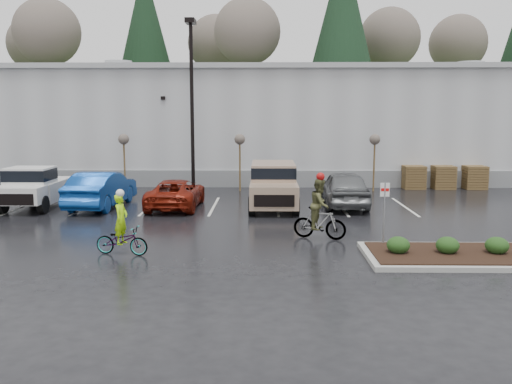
{
  "coord_description": "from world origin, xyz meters",
  "views": [
    {
      "loc": [
        -0.08,
        -17.19,
        4.49
      ],
      "look_at": [
        -0.44,
        3.94,
        1.3
      ],
      "focal_mm": 38.0,
      "sensor_mm": 36.0,
      "label": 1
    }
  ],
  "objects_px": {
    "lamppost": "(192,88)",
    "pallet_stack_a": "(413,177)",
    "pallet_stack_c": "(474,177)",
    "car_grey": "(344,188)",
    "sapling_west": "(124,142)",
    "cyclist_hivis": "(122,234)",
    "pallet_stack_b": "(443,177)",
    "cyclist_olive": "(320,215)",
    "fire_lane_sign": "(384,206)",
    "suv_tan": "(273,186)",
    "car_red": "(176,193)",
    "sapling_mid": "(240,142)",
    "sapling_east": "(375,143)",
    "pickup_white": "(39,186)",
    "car_blue": "(101,189)"
  },
  "relations": [
    {
      "from": "lamppost",
      "to": "pallet_stack_b",
      "type": "distance_m",
      "value": 15.19
    },
    {
      "from": "lamppost",
      "to": "car_grey",
      "type": "relative_size",
      "value": 1.84
    },
    {
      "from": "fire_lane_sign",
      "to": "cyclist_olive",
      "type": "bearing_deg",
      "value": 146.41
    },
    {
      "from": "pallet_stack_b",
      "to": "cyclist_hivis",
      "type": "relative_size",
      "value": 0.65
    },
    {
      "from": "suv_tan",
      "to": "car_grey",
      "type": "distance_m",
      "value": 3.39
    },
    {
      "from": "car_red",
      "to": "pallet_stack_a",
      "type": "bearing_deg",
      "value": -152.09
    },
    {
      "from": "pallet_stack_a",
      "to": "fire_lane_sign",
      "type": "distance_m",
      "value": 14.6
    },
    {
      "from": "lamppost",
      "to": "pallet_stack_c",
      "type": "height_order",
      "value": "lamppost"
    },
    {
      "from": "lamppost",
      "to": "car_grey",
      "type": "distance_m",
      "value": 9.84
    },
    {
      "from": "sapling_west",
      "to": "car_blue",
      "type": "bearing_deg",
      "value": -87.15
    },
    {
      "from": "sapling_west",
      "to": "cyclist_hivis",
      "type": "height_order",
      "value": "sapling_west"
    },
    {
      "from": "sapling_east",
      "to": "car_blue",
      "type": "bearing_deg",
      "value": -158.92
    },
    {
      "from": "car_blue",
      "to": "suv_tan",
      "type": "xyz_separation_m",
      "value": [
        8.04,
        -0.06,
        0.18
      ]
    },
    {
      "from": "pallet_stack_a",
      "to": "suv_tan",
      "type": "bearing_deg",
      "value": -142.23
    },
    {
      "from": "fire_lane_sign",
      "to": "pickup_white",
      "type": "bearing_deg",
      "value": 152.33
    },
    {
      "from": "sapling_east",
      "to": "car_red",
      "type": "height_order",
      "value": "sapling_east"
    },
    {
      "from": "sapling_west",
      "to": "pickup_white",
      "type": "relative_size",
      "value": 0.62
    },
    {
      "from": "sapling_mid",
      "to": "pickup_white",
      "type": "relative_size",
      "value": 0.62
    },
    {
      "from": "pallet_stack_a",
      "to": "cyclist_olive",
      "type": "xyz_separation_m",
      "value": [
        -6.66,
        -12.5,
        0.18
      ]
    },
    {
      "from": "pallet_stack_a",
      "to": "car_blue",
      "type": "xyz_separation_m",
      "value": [
        -16.24,
        -6.29,
        0.17
      ]
    },
    {
      "from": "pallet_stack_b",
      "to": "car_grey",
      "type": "xyz_separation_m",
      "value": [
        -6.55,
        -5.87,
        0.18
      ]
    },
    {
      "from": "pallet_stack_c",
      "to": "car_blue",
      "type": "relative_size",
      "value": 0.26
    },
    {
      "from": "pallet_stack_b",
      "to": "pallet_stack_c",
      "type": "height_order",
      "value": "same"
    },
    {
      "from": "pallet_stack_c",
      "to": "suv_tan",
      "type": "height_order",
      "value": "suv_tan"
    },
    {
      "from": "sapling_mid",
      "to": "car_blue",
      "type": "height_order",
      "value": "sapling_mid"
    },
    {
      "from": "lamppost",
      "to": "cyclist_olive",
      "type": "xyz_separation_m",
      "value": [
        5.84,
        -10.5,
        -4.83
      ]
    },
    {
      "from": "car_red",
      "to": "cyclist_olive",
      "type": "bearing_deg",
      "value": 136.06
    },
    {
      "from": "fire_lane_sign",
      "to": "sapling_west",
      "type": "bearing_deg",
      "value": 132.67
    },
    {
      "from": "sapling_west",
      "to": "suv_tan",
      "type": "xyz_separation_m",
      "value": [
        8.3,
        -5.35,
        -1.7
      ]
    },
    {
      "from": "suv_tan",
      "to": "cyclist_olive",
      "type": "relative_size",
      "value": 2.16
    },
    {
      "from": "pallet_stack_c",
      "to": "car_grey",
      "type": "height_order",
      "value": "car_grey"
    },
    {
      "from": "cyclist_olive",
      "to": "lamppost",
      "type": "bearing_deg",
      "value": 47.95
    },
    {
      "from": "car_red",
      "to": "sapling_mid",
      "type": "bearing_deg",
      "value": -115.61
    },
    {
      "from": "lamppost",
      "to": "pallet_stack_a",
      "type": "bearing_deg",
      "value": 9.09
    },
    {
      "from": "pallet_stack_b",
      "to": "suv_tan",
      "type": "height_order",
      "value": "suv_tan"
    },
    {
      "from": "pallet_stack_c",
      "to": "lamppost",
      "type": "bearing_deg",
      "value": -172.87
    },
    {
      "from": "lamppost",
      "to": "pallet_stack_a",
      "type": "relative_size",
      "value": 6.83
    },
    {
      "from": "sapling_mid",
      "to": "cyclist_hivis",
      "type": "relative_size",
      "value": 1.54
    },
    {
      "from": "fire_lane_sign",
      "to": "car_grey",
      "type": "bearing_deg",
      "value": 91.07
    },
    {
      "from": "car_red",
      "to": "car_grey",
      "type": "xyz_separation_m",
      "value": [
        7.88,
        0.51,
        0.19
      ]
    },
    {
      "from": "pallet_stack_b",
      "to": "cyclist_olive",
      "type": "relative_size",
      "value": 0.57
    },
    {
      "from": "sapling_east",
      "to": "car_red",
      "type": "relative_size",
      "value": 0.67
    },
    {
      "from": "pickup_white",
      "to": "fire_lane_sign",
      "type": "bearing_deg",
      "value": -27.67
    },
    {
      "from": "fire_lane_sign",
      "to": "car_grey",
      "type": "height_order",
      "value": "fire_lane_sign"
    },
    {
      "from": "pickup_white",
      "to": "pallet_stack_b",
      "type": "bearing_deg",
      "value": 16.47
    },
    {
      "from": "pallet_stack_c",
      "to": "pickup_white",
      "type": "bearing_deg",
      "value": -164.77
    },
    {
      "from": "pickup_white",
      "to": "suv_tan",
      "type": "xyz_separation_m",
      "value": [
        11.03,
        -0.17,
        0.05
      ]
    },
    {
      "from": "pallet_stack_b",
      "to": "pickup_white",
      "type": "xyz_separation_m",
      "value": [
        -20.92,
        -6.18,
        0.3
      ]
    },
    {
      "from": "pickup_white",
      "to": "pallet_stack_a",
      "type": "bearing_deg",
      "value": 17.83
    },
    {
      "from": "sapling_mid",
      "to": "pallet_stack_c",
      "type": "height_order",
      "value": "sapling_mid"
    }
  ]
}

